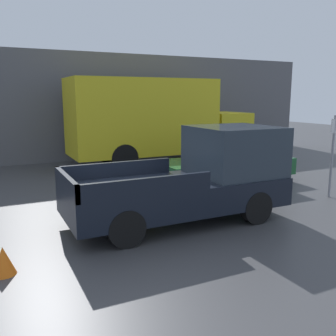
% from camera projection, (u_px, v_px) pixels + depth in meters
% --- Properties ---
extents(ground_plane, '(60.00, 60.00, 0.00)m').
position_uv_depth(ground_plane, '(117.00, 227.00, 8.50)').
color(ground_plane, '#3D3D3F').
extents(building_wall, '(28.00, 0.15, 4.89)m').
position_uv_depth(building_wall, '(47.00, 107.00, 16.34)').
color(building_wall, '#56565B').
rests_on(building_wall, ground).
extents(pickup_truck, '(5.15, 2.08, 2.19)m').
position_uv_depth(pickup_truck, '(197.00, 178.00, 8.91)').
color(pickup_truck, black).
rests_on(pickup_truck, ground).
extents(car, '(4.64, 1.88, 1.57)m').
position_uv_depth(car, '(226.00, 160.00, 12.61)').
color(car, '#1E592D').
rests_on(car, ground).
extents(delivery_truck, '(8.08, 2.50, 3.65)m').
position_uv_depth(delivery_truck, '(154.00, 119.00, 16.11)').
color(delivery_truck, gold).
rests_on(delivery_truck, ground).
extents(parking_sign, '(0.30, 0.07, 2.39)m').
position_uv_depth(parking_sign, '(332.00, 152.00, 10.77)').
color(parking_sign, gray).
rests_on(parking_sign, ground).
extents(traffic_cone, '(0.40, 0.40, 0.48)m').
position_uv_depth(traffic_cone, '(3.00, 261.00, 6.18)').
color(traffic_cone, orange).
rests_on(traffic_cone, ground).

